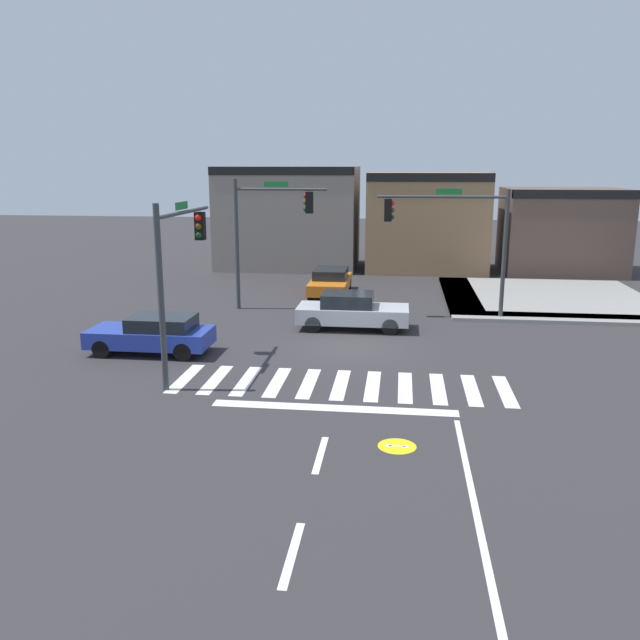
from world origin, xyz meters
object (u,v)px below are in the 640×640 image
at_px(traffic_signal_southwest, 180,255).
at_px(car_silver, 352,311).
at_px(car_blue, 153,334).
at_px(car_orange, 330,281).
at_px(traffic_signal_northwest, 268,221).
at_px(traffic_signal_northeast, 453,228).

xyz_separation_m(traffic_signal_southwest, car_silver, (4.93, 6.34, -3.07)).
bearing_deg(traffic_signal_southwest, car_blue, 43.27).
xyz_separation_m(car_blue, car_silver, (6.72, 4.43, 0.04)).
bearing_deg(traffic_signal_southwest, car_orange, -13.60).
relative_size(traffic_signal_northwest, car_silver, 1.32).
bearing_deg(traffic_signal_southwest, traffic_signal_northeast, -45.83).
xyz_separation_m(traffic_signal_northeast, car_blue, (-10.83, -6.88, -3.23)).
bearing_deg(traffic_signal_northeast, car_orange, -39.56).
bearing_deg(traffic_signal_northwest, traffic_signal_northeast, -5.58).
bearing_deg(car_silver, traffic_signal_northeast, 30.74).
relative_size(traffic_signal_southwest, traffic_signal_northwest, 0.92).
bearing_deg(traffic_signal_northwest, car_silver, -38.44).
bearing_deg(car_silver, traffic_signal_southwest, -127.88).
relative_size(traffic_signal_northeast, car_blue, 1.30).
relative_size(traffic_signal_northeast, car_orange, 1.20).
height_order(traffic_signal_southwest, traffic_signal_northwest, traffic_signal_northwest).
height_order(traffic_signal_northeast, car_blue, traffic_signal_northeast).
bearing_deg(traffic_signal_northeast, car_silver, 30.74).
height_order(traffic_signal_northwest, car_silver, traffic_signal_northwest).
distance_m(traffic_signal_southwest, traffic_signal_northwest, 9.62).
height_order(traffic_signal_northwest, car_blue, traffic_signal_northwest).
bearing_deg(traffic_signal_northwest, car_orange, 58.39).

